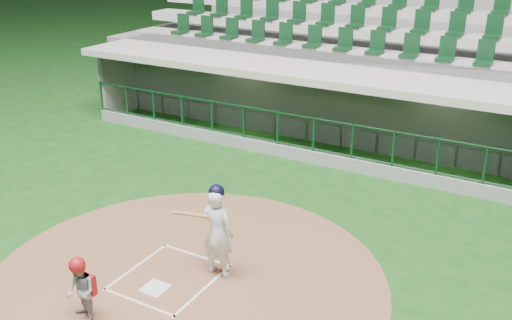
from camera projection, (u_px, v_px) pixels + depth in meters
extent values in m
plane|color=#123F12|center=(179.00, 270.00, 10.50)|extent=(120.00, 120.00, 0.00)
cylinder|color=brown|center=(186.00, 280.00, 10.20)|extent=(7.20, 7.20, 0.01)
cube|color=silver|center=(155.00, 288.00, 9.92)|extent=(0.43, 0.43, 0.02)
cube|color=silver|center=(137.00, 266.00, 10.59)|extent=(0.05, 1.80, 0.01)
cube|color=white|center=(204.00, 289.00, 9.91)|extent=(0.05, 1.80, 0.01)
cube|color=white|center=(197.00, 255.00, 10.93)|extent=(1.55, 0.05, 0.01)
cube|color=silver|center=(138.00, 302.00, 9.56)|extent=(1.55, 0.05, 0.01)
cube|color=slate|center=(334.00, 163.00, 16.75)|extent=(15.00, 3.00, 0.10)
cube|color=slate|center=(356.00, 103.00, 17.51)|extent=(15.00, 0.20, 2.70)
cube|color=#ACA598|center=(355.00, 96.00, 17.32)|extent=(13.50, 0.04, 0.90)
cube|color=gray|center=(133.00, 84.00, 19.64)|extent=(0.20, 3.00, 2.70)
cube|color=#A39E93|center=(335.00, 69.00, 15.47)|extent=(15.40, 3.50, 0.20)
cube|color=gray|center=(313.00, 158.00, 15.23)|extent=(15.00, 0.15, 0.40)
cube|color=black|center=(315.00, 101.00, 14.64)|extent=(15.00, 0.01, 0.95)
cube|color=brown|center=(347.00, 143.00, 17.49)|extent=(12.75, 0.40, 0.45)
cube|color=white|center=(245.00, 60.00, 17.09)|extent=(1.30, 0.35, 0.04)
cube|color=white|center=(450.00, 85.00, 14.35)|extent=(1.30, 0.35, 0.04)
imported|color=#B51313|center=(232.00, 107.00, 18.71)|extent=(1.27, 0.91, 1.78)
imported|color=#B01913|center=(284.00, 115.00, 18.23)|extent=(1.03, 0.69, 1.62)
imported|color=maroon|center=(355.00, 127.00, 16.82)|extent=(1.00, 0.77, 1.82)
imported|color=#AF121D|center=(488.00, 149.00, 15.03)|extent=(1.75, 0.63, 1.86)
cube|color=slate|center=(374.00, 82.00, 18.72)|extent=(17.00, 6.50, 2.50)
cube|color=gray|center=(361.00, 56.00, 17.08)|extent=(16.60, 0.95, 0.30)
cube|color=#A09B90|center=(373.00, 32.00, 17.64)|extent=(16.60, 0.95, 0.30)
cube|color=#9D978D|center=(384.00, 11.00, 18.20)|extent=(16.60, 0.95, 0.30)
cube|color=slate|center=(407.00, 26.00, 20.90)|extent=(17.00, 0.25, 5.05)
imported|color=white|center=(218.00, 232.00, 10.05)|extent=(0.62, 0.41, 1.69)
sphere|color=black|center=(216.00, 192.00, 9.76)|extent=(0.28, 0.28, 0.28)
cylinder|color=tan|center=(197.00, 215.00, 9.82)|extent=(0.58, 0.79, 0.39)
imported|color=#939398|center=(81.00, 292.00, 8.94)|extent=(0.64, 0.58, 1.08)
sphere|color=#9F1113|center=(77.00, 265.00, 8.75)|extent=(0.26, 0.26, 0.26)
cube|color=maroon|center=(87.00, 283.00, 9.03)|extent=(0.32, 0.10, 0.35)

